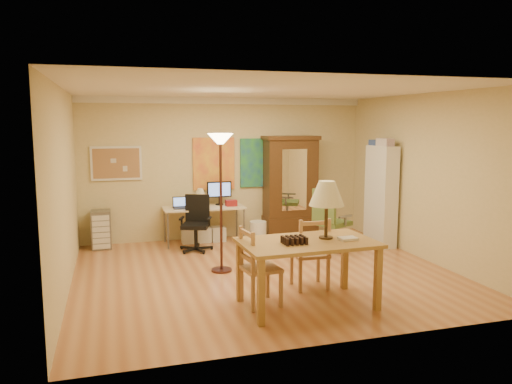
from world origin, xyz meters
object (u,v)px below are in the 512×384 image
object	(u,v)px
office_chair_black	(196,236)
bookshelf	(381,196)
armoire	(290,193)
office_chair_green	(331,235)
dining_table	(315,228)
computer_desk	(205,221)

from	to	relation	value
office_chair_black	bookshelf	bearing A→B (deg)	-9.35
bookshelf	armoire	bearing A→B (deg)	138.12
office_chair_green	armoire	size ratio (longest dim) A/B	0.56
dining_table	office_chair_green	size ratio (longest dim) A/B	1.50
computer_desk	armoire	world-z (taller)	armoire
dining_table	bookshelf	world-z (taller)	bookshelf
computer_desk	office_chair_green	world-z (taller)	computer_desk
computer_desk	office_chair_green	bearing A→B (deg)	-34.00
dining_table	bookshelf	distance (m)	3.40
armoire	computer_desk	bearing A→B (deg)	-177.18
bookshelf	office_chair_green	bearing A→B (deg)	-168.45
dining_table	office_chair_green	bearing A→B (deg)	60.59
computer_desk	bookshelf	world-z (taller)	bookshelf
office_chair_black	office_chair_green	xyz separation A→B (m)	(2.22, -0.77, 0.04)
office_chair_green	armoire	xyz separation A→B (m)	(-0.23, 1.40, 0.56)
office_chair_black	bookshelf	world-z (taller)	bookshelf
dining_table	bookshelf	bearing A→B (deg)	46.33
armoire	office_chair_black	bearing A→B (deg)	-162.20
office_chair_green	dining_table	bearing A→B (deg)	-119.41
computer_desk	armoire	xyz separation A→B (m)	(1.72, 0.08, 0.45)
office_chair_black	armoire	xyz separation A→B (m)	(1.99, 0.64, 0.60)
dining_table	office_chair_black	xyz separation A→B (m)	(-0.96, 3.00, -0.71)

